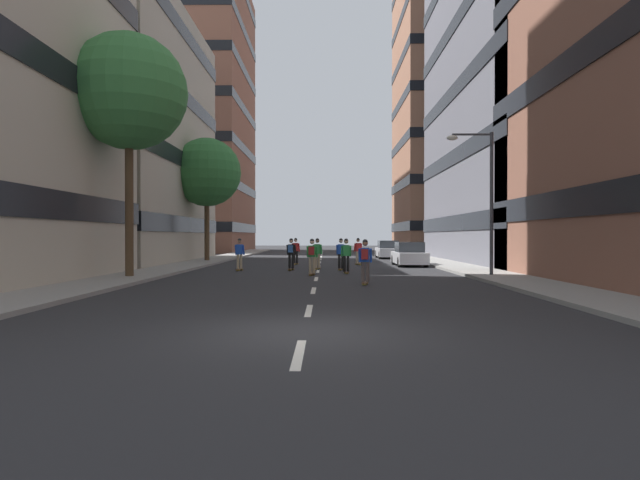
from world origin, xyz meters
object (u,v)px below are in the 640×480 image
skater_2 (317,252)px  skater_7 (346,254)px  skater_6 (296,250)px  parked_car_near (388,250)px  skater_5 (341,253)px  street_tree_near (207,173)px  skater_0 (240,253)px  street_tree_mid (129,92)px  parked_car_mid (409,255)px  skater_8 (312,254)px  skater_3 (291,252)px  streetlamp_right (484,187)px  skater_4 (365,259)px  skater_1 (358,250)px

skater_2 → skater_7: 3.51m
skater_6 → skater_2: bearing=-73.5°
parked_car_near → skater_7: size_ratio=2.47×
skater_5 → street_tree_near: bearing=136.2°
skater_0 → street_tree_mid: bearing=-124.7°
parked_car_mid → skater_8: skater_8 is taller
skater_2 → skater_7: (1.52, -3.16, 0.00)m
skater_8 → street_tree_mid: bearing=-164.4°
skater_0 → skater_6: same height
parked_car_near → skater_5: size_ratio=2.47×
street_tree_mid → skater_3: bearing=41.8°
streetlamp_right → skater_7: (-6.16, 2.70, -3.15)m
street_tree_near → streetlamp_right: bearing=-42.2°
skater_0 → skater_6: size_ratio=1.00×
parked_car_near → street_tree_mid: size_ratio=0.41×
parked_car_mid → skater_0: 11.11m
skater_2 → skater_5: same height
skater_6 → parked_car_mid: bearing=-11.6°
skater_7 → street_tree_near: bearing=129.8°
parked_car_mid → skater_4: 13.61m
skater_0 → skater_6: (2.73, 6.25, 0.00)m
street_tree_near → street_tree_mid: 15.43m
skater_2 → skater_1: bearing=61.6°
parked_car_near → street_tree_mid: street_tree_mid is taller
skater_4 → streetlamp_right: bearing=32.1°
parked_car_near → skater_8: bearing=-106.7°
skater_1 → skater_2: 5.49m
skater_7 → parked_car_near: bearing=77.0°
parked_car_mid → skater_1: skater_1 is taller
street_tree_mid → parked_car_near: bearing=57.7°
street_tree_near → skater_4: bearing=-60.3°
parked_car_near → skater_4: 25.01m
parked_car_mid → streetlamp_right: size_ratio=0.68×
skater_5 → skater_6: size_ratio=1.00×
skater_7 → skater_8: same height
streetlamp_right → skater_6: streetlamp_right is taller
street_tree_near → street_tree_mid: (-0.00, -15.34, 1.71)m
skater_2 → skater_7: size_ratio=1.00×
skater_3 → skater_7: size_ratio=1.00×
skater_3 → skater_1: bearing=54.0°
skater_0 → skater_4: bearing=-53.0°
parked_car_mid → street_tree_near: size_ratio=0.49×
street_tree_mid → skater_2: (8.21, 6.80, -7.27)m
street_tree_near → skater_1: (10.82, -3.71, -5.55)m
streetlamp_right → skater_2: 10.16m
streetlamp_right → skater_7: 7.43m
skater_1 → skater_2: (-2.61, -4.83, 0.00)m
street_tree_mid → skater_1: street_tree_mid is taller
parked_car_mid → skater_7: (-4.26, -6.82, 0.29)m
parked_car_near → streetlamp_right: 21.53m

